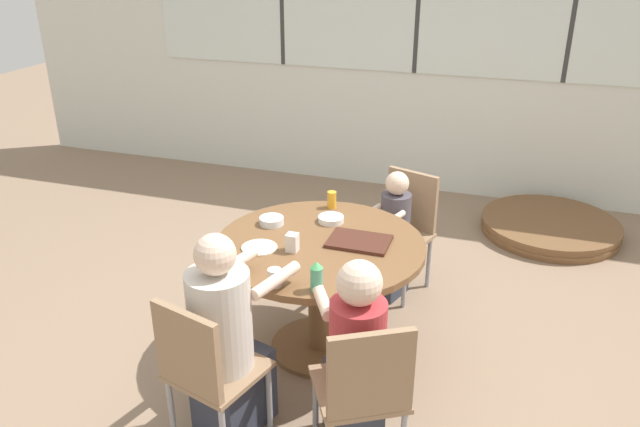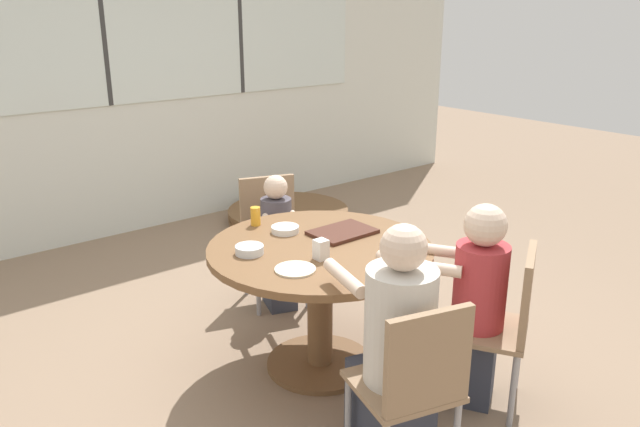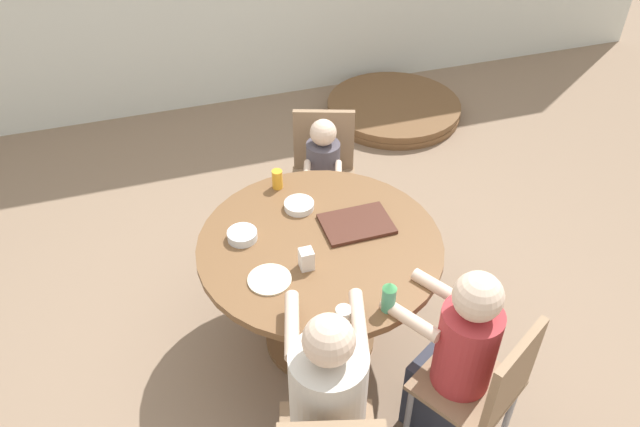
# 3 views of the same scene
# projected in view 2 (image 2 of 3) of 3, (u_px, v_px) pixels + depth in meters

# --- Properties ---
(ground_plane) EXTENTS (16.00, 16.00, 0.00)m
(ground_plane) POSITION_uv_depth(u_px,v_px,m) (320.00, 365.00, 3.54)
(ground_plane) COLOR #8C725B
(wall_back_with_windows) EXTENTS (8.40, 0.08, 2.80)m
(wall_back_with_windows) POSITION_uv_depth(u_px,v_px,m) (106.00, 71.00, 5.17)
(wall_back_with_windows) COLOR silver
(wall_back_with_windows) RESTS_ON ground_plane
(dining_table) EXTENTS (1.20, 1.20, 0.73)m
(dining_table) POSITION_uv_depth(u_px,v_px,m) (320.00, 275.00, 3.36)
(dining_table) COLOR brown
(dining_table) RESTS_ON ground_plane
(chair_for_woman_green_shirt) EXTENTS (0.49, 0.49, 0.84)m
(chair_for_woman_green_shirt) POSITION_uv_depth(u_px,v_px,m) (415.00, 379.00, 2.53)
(chair_for_woman_green_shirt) COLOR #937556
(chair_for_woman_green_shirt) RESTS_ON ground_plane
(chair_for_man_blue_shirt) EXTENTS (0.55, 0.55, 0.84)m
(chair_for_man_blue_shirt) POSITION_uv_depth(u_px,v_px,m) (505.00, 316.00, 3.05)
(chair_for_man_blue_shirt) COLOR #937556
(chair_for_man_blue_shirt) RESTS_ON ground_plane
(chair_for_toddler) EXTENTS (0.51, 0.51, 0.84)m
(chair_for_toddler) POSITION_uv_depth(u_px,v_px,m) (271.00, 229.00, 4.25)
(chair_for_toddler) COLOR #937556
(chair_for_toddler) RESTS_ON ground_plane
(person_woman_green_shirt) EXTENTS (0.44, 0.60, 1.12)m
(person_woman_green_shirt) POSITION_uv_depth(u_px,v_px,m) (395.00, 357.00, 2.67)
(person_woman_green_shirt) COLOR #333847
(person_woman_green_shirt) RESTS_ON ground_plane
(person_man_blue_shirt) EXTENTS (0.46, 0.54, 1.06)m
(person_man_blue_shirt) POSITION_uv_depth(u_px,v_px,m) (472.00, 311.00, 3.11)
(person_man_blue_shirt) COLOR #333847
(person_man_blue_shirt) RESTS_ON ground_plane
(person_toddler) EXTENTS (0.31, 0.41, 0.90)m
(person_toddler) POSITION_uv_depth(u_px,v_px,m) (278.00, 247.00, 4.13)
(person_toddler) COLOR #333847
(person_toddler) RESTS_ON ground_plane
(food_tray_dark) EXTENTS (0.35, 0.25, 0.02)m
(food_tray_dark) POSITION_uv_depth(u_px,v_px,m) (342.00, 232.00, 3.48)
(food_tray_dark) COLOR #472319
(food_tray_dark) RESTS_ON dining_table
(coffee_mug) EXTENTS (0.08, 0.07, 0.09)m
(coffee_mug) POSITION_uv_depth(u_px,v_px,m) (381.00, 271.00, 2.87)
(coffee_mug) COLOR beige
(coffee_mug) RESTS_ON dining_table
(sippy_cup) EXTENTS (0.06, 0.06, 0.16)m
(sippy_cup) POSITION_uv_depth(u_px,v_px,m) (409.00, 252.00, 3.00)
(sippy_cup) COLOR #4CA57F
(sippy_cup) RESTS_ON dining_table
(juice_glass) EXTENTS (0.06, 0.06, 0.11)m
(juice_glass) POSITION_uv_depth(u_px,v_px,m) (256.00, 216.00, 3.60)
(juice_glass) COLOR gold
(juice_glass) RESTS_ON dining_table
(milk_carton_small) EXTENTS (0.06, 0.06, 0.10)m
(milk_carton_small) POSITION_uv_depth(u_px,v_px,m) (321.00, 250.00, 3.12)
(milk_carton_small) COLOR silver
(milk_carton_small) RESTS_ON dining_table
(bowl_white_shallow) EXTENTS (0.15, 0.15, 0.04)m
(bowl_white_shallow) POSITION_uv_depth(u_px,v_px,m) (249.00, 250.00, 3.19)
(bowl_white_shallow) COLOR silver
(bowl_white_shallow) RESTS_ON dining_table
(bowl_cereal) EXTENTS (0.16, 0.16, 0.04)m
(bowl_cereal) POSITION_uv_depth(u_px,v_px,m) (285.00, 229.00, 3.50)
(bowl_cereal) COLOR white
(bowl_cereal) RESTS_ON dining_table
(plate_tortillas) EXTENTS (0.20, 0.20, 0.01)m
(plate_tortillas) POSITION_uv_depth(u_px,v_px,m) (295.00, 269.00, 3.00)
(plate_tortillas) COLOR beige
(plate_tortillas) RESTS_ON dining_table
(folded_table_stack) EXTENTS (1.13, 1.13, 0.12)m
(folded_table_stack) POSITION_uv_depth(u_px,v_px,m) (288.00, 215.00, 5.90)
(folded_table_stack) COLOR brown
(folded_table_stack) RESTS_ON ground_plane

